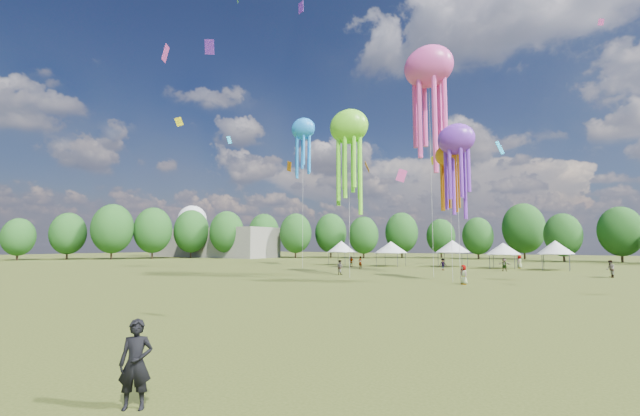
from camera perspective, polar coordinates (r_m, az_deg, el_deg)
The scene contains 10 objects.
ground at distance 17.59m, azimuth -31.15°, elevation -16.06°, with size 300.00×300.00×0.00m, color #384416.
observer_main at distance 10.16m, azimuth -24.76°, elevation -19.48°, with size 0.69×0.45×1.90m, color black.
spectator_near at distance 47.49m, azimuth 2.84°, elevation -8.44°, with size 0.83×0.65×1.71m, color gray.
spectators_far at distance 56.41m, azimuth 21.59°, elevation -7.54°, with size 33.88×30.53×1.92m.
festival_tents at distance 65.69m, azimuth 16.70°, elevation -5.36°, with size 36.74×8.93×4.21m.
show_kites at distance 48.29m, azimuth 9.61°, elevation 11.96°, with size 29.76×15.23×26.26m.
small_kites at distance 58.80m, azimuth 14.37°, elevation 20.26°, with size 73.39×52.49×44.51m.
treeline at distance 72.97m, azimuth 17.25°, elevation -2.61°, with size 201.57×95.24×13.43m.
hangar at distance 118.33m, azimuth -15.11°, elevation -4.80°, with size 40.00×12.00×8.00m, color gray.
radome at distance 134.49m, azimuth -17.76°, elevation -2.21°, with size 9.00×9.00×16.00m.
Camera 1 is at (15.36, -7.82, 3.53)m, focal length 22.47 mm.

